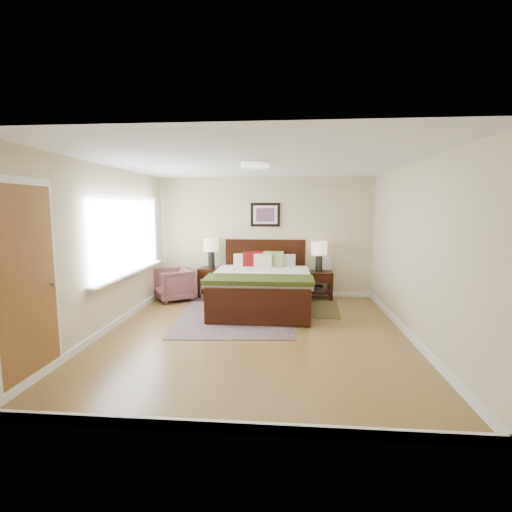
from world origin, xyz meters
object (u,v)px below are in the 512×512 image
object	(u,v)px
nightstand_left	(211,273)
nightstand_right	(319,282)
rug_persian	(235,313)
lamp_right	(319,251)
lamp_left	(211,248)
bed	(262,279)
armchair	(174,285)

from	to	relation	value
nightstand_left	nightstand_right	world-z (taller)	nightstand_left
rug_persian	lamp_right	bearing A→B (deg)	34.50
nightstand_left	lamp_left	distance (m)	0.55
bed	lamp_right	bearing A→B (deg)	37.24
nightstand_right	lamp_right	bearing A→B (deg)	90.00
nightstand_left	armchair	world-z (taller)	armchair
bed	lamp_left	bearing A→B (deg)	142.85
nightstand_left	lamp_right	world-z (taller)	lamp_right
lamp_right	rug_persian	xyz separation A→B (m)	(-1.56, -1.27, -0.98)
bed	nightstand_right	distance (m)	1.41
rug_persian	bed	bearing A→B (deg)	39.00
nightstand_left	armchair	xyz separation A→B (m)	(-0.68, -0.39, -0.17)
nightstand_left	lamp_left	bearing A→B (deg)	90.00
bed	lamp_right	distance (m)	1.47
lamp_left	rug_persian	xyz separation A→B (m)	(0.68, -1.27, -1.03)
bed	nightstand_right	xyz separation A→B (m)	(1.12, 0.84, -0.19)
lamp_left	lamp_right	bearing A→B (deg)	0.00
bed	nightstand_left	world-z (taller)	bed
lamp_right	armchair	distance (m)	3.02
lamp_left	rug_persian	world-z (taller)	lamp_left
nightstand_left	rug_persian	xyz separation A→B (m)	(0.68, -1.25, -0.49)
nightstand_left	lamp_left	size ratio (longest dim) A/B	1.01
nightstand_right	lamp_left	bearing A→B (deg)	179.64
lamp_right	rug_persian	distance (m)	2.24
lamp_left	bed	bearing A→B (deg)	-37.15
armchair	rug_persian	bearing A→B (deg)	25.18
nightstand_left	rug_persian	bearing A→B (deg)	-61.38
bed	lamp_left	size ratio (longest dim) A/B	3.59
nightstand_right	armchair	size ratio (longest dim) A/B	0.79
nightstand_right	armchair	xyz separation A→B (m)	(-2.92, -0.40, -0.03)
rug_persian	nightstand_right	bearing A→B (deg)	34.19
lamp_left	armchair	xyz separation A→B (m)	(-0.68, -0.41, -0.72)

